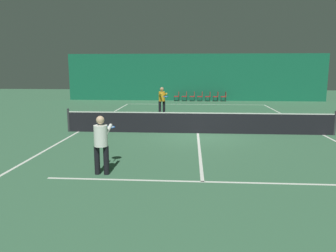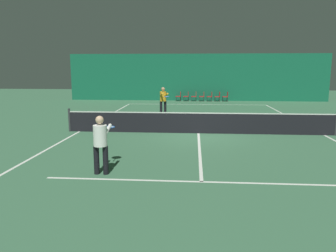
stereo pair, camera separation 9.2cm
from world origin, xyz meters
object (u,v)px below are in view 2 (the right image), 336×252
(tennis_net, at_px, (199,122))
(courtside_chair_1, at_px, (187,96))
(player_near, at_px, (101,140))
(courtside_chair_4, at_px, (210,96))
(courtside_chair_2, at_px, (195,96))
(courtside_chair_5, at_px, (218,96))
(courtside_chair_6, at_px, (226,96))
(player_far, at_px, (163,99))
(courtside_chair_0, at_px, (179,96))
(courtside_chair_3, at_px, (202,96))

(tennis_net, distance_m, courtside_chair_1, 14.55)
(player_near, bearing_deg, courtside_chair_4, -10.85)
(tennis_net, distance_m, player_near, 6.56)
(player_near, relative_size, courtside_chair_2, 1.94)
(courtside_chair_5, height_order, courtside_chair_6, same)
(player_near, bearing_deg, courtside_chair_1, -5.19)
(courtside_chair_1, distance_m, courtside_chair_4, 2.06)
(player_far, distance_m, courtside_chair_6, 9.87)
(player_far, height_order, courtside_chair_4, player_far)
(courtside_chair_2, bearing_deg, courtside_chair_0, -90.00)
(player_far, bearing_deg, courtside_chair_2, 148.72)
(courtside_chair_0, xyz_separation_m, courtside_chair_4, (2.75, 0.00, 0.00))
(player_near, relative_size, courtside_chair_4, 1.94)
(courtside_chair_0, xyz_separation_m, courtside_chair_5, (3.44, 0.00, 0.00))
(courtside_chair_0, relative_size, courtside_chair_1, 1.00)
(tennis_net, bearing_deg, courtside_chair_6, 79.90)
(courtside_chair_4, relative_size, courtside_chair_6, 1.00)
(tennis_net, height_order, courtside_chair_6, tennis_net)
(player_near, xyz_separation_m, courtside_chair_6, (5.35, 20.46, -0.47))
(courtside_chair_5, bearing_deg, courtside_chair_4, -90.00)
(player_near, xyz_separation_m, courtside_chair_5, (4.66, 20.46, -0.47))
(courtside_chair_4, bearing_deg, player_far, -21.21)
(tennis_net, xyz_separation_m, courtside_chair_2, (-0.16, 14.53, -0.03))
(tennis_net, relative_size, courtside_chair_2, 14.29)
(tennis_net, height_order, courtside_chair_2, tennis_net)
(courtside_chair_2, distance_m, courtside_chair_5, 2.06)
(courtside_chair_6, bearing_deg, tennis_net, -10.10)
(player_near, distance_m, courtside_chair_0, 20.50)
(courtside_chair_0, height_order, courtside_chair_4, same)
(player_near, height_order, courtside_chair_3, player_near)
(player_far, relative_size, courtside_chair_4, 2.05)
(player_far, relative_size, courtside_chair_1, 2.05)
(tennis_net, height_order, courtside_chair_4, tennis_net)
(courtside_chair_6, bearing_deg, player_far, -28.69)
(courtside_chair_2, bearing_deg, tennis_net, 0.64)
(player_near, bearing_deg, courtside_chair_5, -12.69)
(courtside_chair_1, bearing_deg, courtside_chair_2, 90.00)
(courtside_chair_2, bearing_deg, player_near, -7.23)
(courtside_chair_1, height_order, courtside_chair_4, same)
(tennis_net, relative_size, courtside_chair_5, 14.29)
(tennis_net, relative_size, courtside_chair_4, 14.29)
(courtside_chair_1, height_order, courtside_chair_2, same)
(tennis_net, relative_size, courtside_chair_1, 14.29)
(player_far, height_order, courtside_chair_1, player_far)
(courtside_chair_0, distance_m, courtside_chair_1, 0.69)
(player_near, height_order, courtside_chair_0, player_near)
(courtside_chair_1, distance_m, courtside_chair_2, 0.69)
(player_near, distance_m, courtside_chair_4, 20.85)
(player_far, bearing_deg, player_near, -21.36)
(courtside_chair_4, xyz_separation_m, courtside_chair_6, (1.38, 0.00, 0.00))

